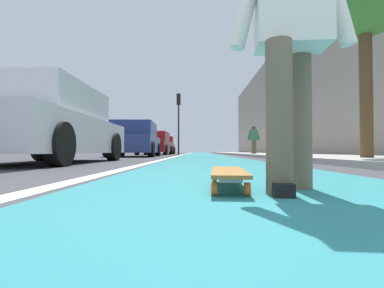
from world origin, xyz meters
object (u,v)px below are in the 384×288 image
at_px(parked_car_end, 163,146).
at_px(parked_car_mid, 135,140).
at_px(pedestrian_distant, 254,138).
at_px(parked_car_far, 155,144).
at_px(parked_car_near, 48,126).
at_px(skateboard, 228,173).
at_px(traffic_light, 179,113).
at_px(skater_person, 291,28).

bearing_deg(parked_car_end, parked_car_mid, -178.90).
bearing_deg(pedestrian_distant, parked_car_far, 66.68).
relative_size(parked_car_mid, parked_car_far, 0.96).
bearing_deg(parked_car_far, parked_car_near, 179.29).
bearing_deg(skateboard, parked_car_far, 9.77).
bearing_deg(parked_car_mid, parked_car_far, 0.69).
relative_size(skateboard, parked_car_mid, 0.20).
bearing_deg(traffic_light, parked_car_near, 174.00).
height_order(skater_person, parked_car_mid, skater_person).
height_order(parked_car_far, pedestrian_distant, pedestrian_distant).
distance_m(parked_car_near, parked_car_mid, 6.90).
bearing_deg(pedestrian_distant, skater_person, 169.82).
xyz_separation_m(skater_person, traffic_light, (19.25, 1.88, 2.09)).
bearing_deg(skateboard, parked_car_end, 7.61).
relative_size(parked_car_near, parked_car_end, 1.09).
height_order(parked_car_mid, traffic_light, traffic_light).
relative_size(parked_car_near, traffic_light, 1.02).
height_order(parked_car_end, traffic_light, traffic_light).
distance_m(parked_car_near, pedestrian_distant, 12.43).
bearing_deg(parked_car_mid, pedestrian_distant, -56.40).
height_order(parked_car_near, parked_car_far, parked_car_near).
distance_m(skateboard, parked_car_end, 23.68).
distance_m(skateboard, parked_car_far, 17.50).
bearing_deg(parked_car_end, skateboard, -172.39).
distance_m(skateboard, parked_car_mid, 11.14).
bearing_deg(parked_car_end, pedestrian_distant, -145.11).
height_order(parked_car_near, pedestrian_distant, pedestrian_distant).
height_order(skateboard, parked_car_end, parked_car_end).
relative_size(parked_car_far, traffic_light, 0.99).
xyz_separation_m(skater_person, parked_car_end, (23.61, 3.48, -0.23)).
height_order(skater_person, parked_car_far, skater_person).
bearing_deg(parked_car_near, traffic_light, -6.00).
distance_m(parked_car_mid, parked_car_end, 12.72).
relative_size(parked_car_near, parked_car_mid, 1.07).
height_order(skateboard, pedestrian_distant, pedestrian_distant).
relative_size(parked_car_end, traffic_light, 0.94).
height_order(skater_person, parked_car_end, skater_person).
relative_size(traffic_light, pedestrian_distant, 2.60).
distance_m(parked_car_mid, pedestrian_distant, 7.08).
bearing_deg(skater_person, parked_car_near, 41.02).
bearing_deg(pedestrian_distant, parked_car_end, 34.89).
distance_m(skater_person, parked_car_far, 17.70).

